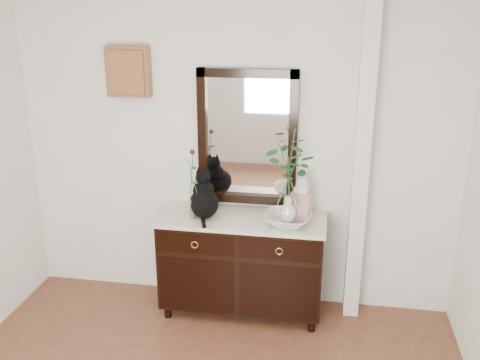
% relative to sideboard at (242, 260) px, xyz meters
% --- Properties ---
extents(wall_back, '(3.60, 0.04, 2.70)m').
position_rel_sideboard_xyz_m(wall_back, '(-0.10, 0.25, 0.88)').
color(wall_back, silver).
rests_on(wall_back, ground).
extents(pilaster, '(0.12, 0.20, 2.70)m').
position_rel_sideboard_xyz_m(pilaster, '(0.90, 0.17, 0.88)').
color(pilaster, silver).
rests_on(pilaster, ground).
extents(sideboard, '(1.33, 0.52, 0.82)m').
position_rel_sideboard_xyz_m(sideboard, '(0.00, 0.00, 0.00)').
color(sideboard, black).
rests_on(sideboard, ground).
extents(wall_mirror, '(0.80, 0.06, 1.10)m').
position_rel_sideboard_xyz_m(wall_mirror, '(-0.00, 0.24, 0.97)').
color(wall_mirror, black).
rests_on(wall_mirror, wall_back).
extents(key_cabinet, '(0.35, 0.10, 0.40)m').
position_rel_sideboard_xyz_m(key_cabinet, '(-0.95, 0.21, 1.48)').
color(key_cabinet, brown).
rests_on(key_cabinet, wall_back).
extents(cat, '(0.35, 0.38, 0.37)m').
position_rel_sideboard_xyz_m(cat, '(-0.30, -0.02, 0.56)').
color(cat, black).
rests_on(cat, sideboard).
extents(lotus_bowl, '(0.40, 0.40, 0.09)m').
position_rel_sideboard_xyz_m(lotus_bowl, '(0.37, -0.08, 0.42)').
color(lotus_bowl, silver).
rests_on(lotus_bowl, sideboard).
extents(vase_branches, '(0.42, 0.42, 0.75)m').
position_rel_sideboard_xyz_m(vase_branches, '(0.37, -0.08, 0.77)').
color(vase_branches, silver).
rests_on(vase_branches, lotus_bowl).
extents(bud_vase_rose, '(0.07, 0.07, 0.58)m').
position_rel_sideboard_xyz_m(bud_vase_rose, '(-0.39, -0.07, 0.66)').
color(bud_vase_rose, '#2C6D3D').
rests_on(bud_vase_rose, sideboard).
extents(ginger_jar, '(0.17, 0.17, 0.38)m').
position_rel_sideboard_xyz_m(ginger_jar, '(0.46, 0.03, 0.57)').
color(ginger_jar, white).
rests_on(ginger_jar, sideboard).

